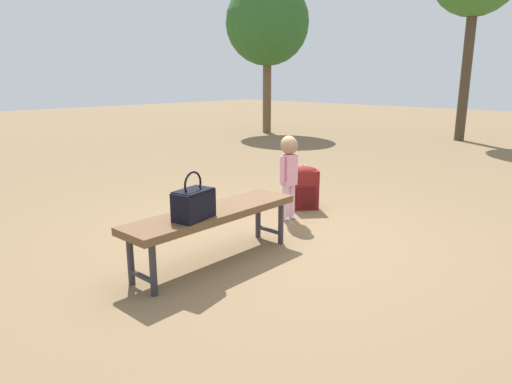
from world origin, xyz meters
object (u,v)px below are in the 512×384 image
handbag (194,203)px  backpack_large (304,186)px  tree_near (267,23)px  park_bench (213,216)px  child_standing (289,164)px

handbag → backpack_large: handbag is taller
backpack_large → tree_near: 8.03m
park_bench → handbag: 0.33m
park_bench → tree_near: (7.14, 5.85, 2.47)m
handbag → backpack_large: bearing=14.5°
backpack_large → tree_near: size_ratio=0.13×
park_bench → child_standing: (1.33, 0.30, 0.21)m
handbag → child_standing: (1.60, 0.38, 0.03)m
handbag → child_standing: size_ratio=0.41×
backpack_large → handbag: bearing=-165.5°
handbag → tree_near: 9.76m
park_bench → backpack_large: 1.86m
park_bench → backpack_large: backpack_large is taller
handbag → tree_near: tree_near is taller
park_bench → child_standing: child_standing is taller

